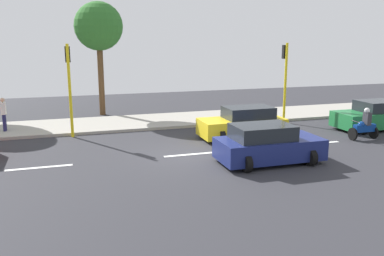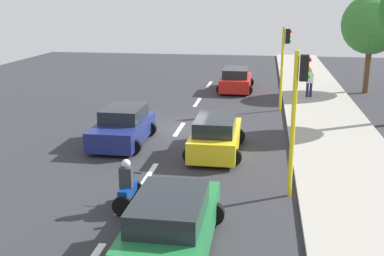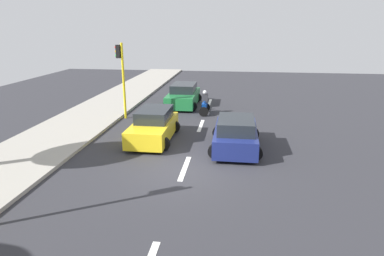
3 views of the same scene
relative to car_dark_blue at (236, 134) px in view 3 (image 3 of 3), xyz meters
name	(u,v)px [view 3 (image 3 of 3)]	position (x,y,z in m)	size (l,w,h in m)	color
ground_plane	(185,169)	(1.96, 2.46, -0.76)	(40.00, 60.00, 0.10)	#2D2D33
sidewalk	(21,158)	(8.96, 2.46, -0.64)	(4.00, 60.00, 0.15)	#9E998E
lane_stripe_far_north	(210,103)	(1.96, -9.54, -0.71)	(0.20, 2.40, 0.01)	white
lane_stripe_north	(201,126)	(1.96, -3.54, -0.71)	(0.20, 2.40, 0.01)	white
lane_stripe_mid	(185,168)	(1.96, 2.46, -0.71)	(0.20, 2.40, 0.01)	white
car_dark_blue	(236,134)	(0.00, 0.00, 0.00)	(2.30, 4.04, 1.52)	navy
car_yellow_cab	(154,126)	(4.01, -0.79, 0.00)	(2.19, 4.10, 1.52)	yellow
car_green	(183,96)	(3.73, -8.36, 0.00)	(2.32, 4.29, 1.52)	#1E7238
motorcycle	(205,104)	(2.01, -6.20, -0.07)	(0.60, 1.30, 1.53)	black
traffic_light_midblock	(121,70)	(6.81, -4.57, 2.22)	(0.49, 0.24, 4.50)	yellow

